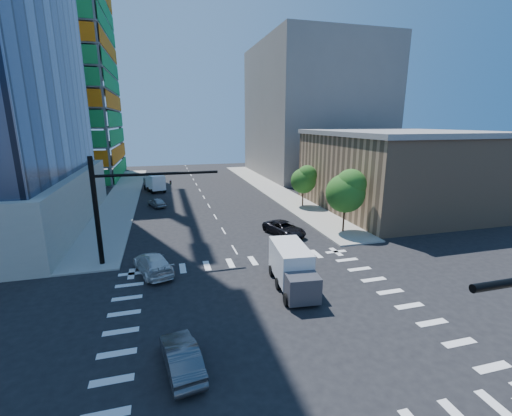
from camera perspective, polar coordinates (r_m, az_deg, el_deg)
name	(u,v)px	position (r m, az deg, el deg)	size (l,w,h in m)	color
ground	(274,318)	(22.18, 3.09, -17.83)	(160.00, 160.00, 0.00)	black
road_markings	(274,318)	(22.18, 3.09, -17.82)	(20.00, 20.00, 0.01)	silver
sidewalk_ne	(271,188)	(61.83, 2.45, 3.30)	(5.00, 60.00, 0.15)	#999891
sidewalk_nw	(123,196)	(59.33, -21.24, 1.88)	(5.00, 60.00, 0.15)	#999891
construction_building	(40,53)	(83.54, -32.28, 21.01)	(25.16, 34.50, 70.60)	slate
commercial_building	(398,170)	(50.90, 22.58, 5.85)	(20.50, 22.50, 10.60)	#967557
bg_building_ne	(313,111)	(79.99, 9.46, 15.63)	(24.00, 30.00, 28.00)	slate
signal_mast_nw	(115,201)	(30.23, -22.45, 1.15)	(10.20, 0.40, 9.00)	black
tree_south	(347,190)	(37.48, 14.94, 2.85)	(4.16, 4.16, 6.82)	#382316
tree_north	(305,179)	(48.28, 8.09, 4.81)	(3.54, 3.52, 5.78)	#382316
car_nb_far	(284,228)	(36.52, 4.72, -3.42)	(2.42, 5.25, 1.46)	black
car_sb_near	(153,264)	(28.77, -16.79, -8.87)	(2.18, 5.37, 1.56)	silver
car_sb_mid	(157,202)	(50.40, -16.21, 0.90)	(1.53, 3.80, 1.29)	#94979B
car_sb_cross	(181,357)	(18.39, -12.32, -23.07)	(1.52, 4.35, 1.43)	#4B4C50
box_truck_near	(293,272)	(25.01, 6.26, -10.56)	(2.95, 5.88, 2.98)	black
box_truck_far	(154,183)	(62.18, -16.64, 3.94)	(3.89, 6.08, 2.95)	black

